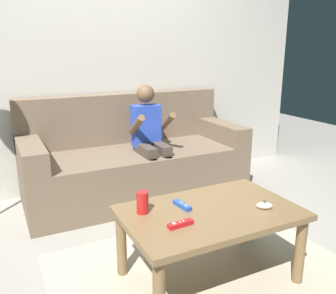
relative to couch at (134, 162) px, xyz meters
name	(u,v)px	position (x,y,z in m)	size (l,w,h in m)	color
ground_plane	(177,254)	(-0.13, -1.08, -0.31)	(8.75, 8.75, 0.00)	#9E998E
wall_back	(103,54)	(-0.13, 0.39, 0.94)	(4.37, 0.05, 2.50)	beige
couch	(134,162)	(0.00, 0.00, 0.00)	(1.94, 0.80, 0.90)	#75604C
person_seated_on_couch	(150,136)	(0.08, -0.18, 0.27)	(0.33, 0.41, 1.01)	#4C4238
coffee_table	(210,220)	(-0.08, -1.38, 0.06)	(0.98, 0.62, 0.43)	brown
area_rug	(208,277)	(-0.08, -1.38, -0.31)	(1.74, 1.37, 0.01)	#BCB299
game_remote_blue_near_edge	(182,205)	(-0.20, -1.28, 0.14)	(0.05, 0.14, 0.03)	blue
nunchuk_white	(264,206)	(0.20, -1.50, 0.14)	(0.10, 0.08, 0.05)	white
game_remote_red_far_corner	(180,224)	(-0.32, -1.47, 0.14)	(0.14, 0.05, 0.03)	red
soda_can	(142,202)	(-0.43, -1.24, 0.19)	(0.07, 0.07, 0.12)	red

